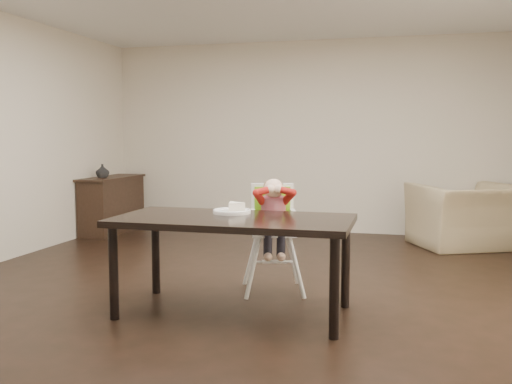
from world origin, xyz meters
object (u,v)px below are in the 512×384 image
Objects in this scene: high_chair at (273,212)px; armchair at (467,206)px; sideboard at (112,204)px; dining_table at (233,227)px.

armchair reaches higher than high_chair.
armchair is (1.85, 2.51, -0.19)m from high_chair.
sideboard is (-4.75, -0.10, -0.12)m from armchair.
high_chair is at bearing -39.80° from sideboard.
dining_table is at bearing -119.04° from high_chair.
high_chair reaches higher than dining_table.
sideboard reaches higher than dining_table.
dining_table is 1.52× the size of armchair.
high_chair is at bearing 28.01° from armchair.
high_chair is 0.84× the size of armchair.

